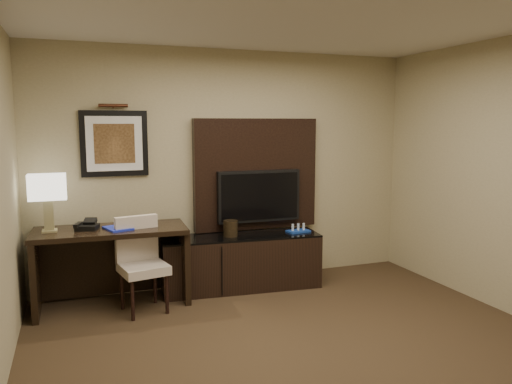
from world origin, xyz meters
name	(u,v)px	position (x,y,z in m)	size (l,w,h in m)	color
floor	(332,378)	(0.00, 0.00, -0.01)	(4.50, 5.00, 0.01)	#342517
wall_back	(230,168)	(0.00, 2.50, 1.35)	(4.50, 0.01, 2.70)	tan
desk	(112,267)	(-1.40, 2.10, 0.40)	(1.51, 0.65, 0.81)	black
credenza	(241,262)	(0.01, 2.15, 0.31)	(1.78, 0.49, 0.61)	black
tv_wall_panel	(256,174)	(0.30, 2.44, 1.27)	(1.50, 0.12, 1.30)	black
tv	(259,196)	(0.30, 2.34, 1.02)	(1.00, 0.08, 0.60)	black
artwork	(114,144)	(-1.30, 2.48, 1.65)	(0.70, 0.04, 0.70)	black
picture_light	(113,106)	(-1.30, 2.44, 2.05)	(0.04, 0.04, 0.30)	#422315
desk_chair	(143,268)	(-1.12, 1.81, 0.45)	(0.43, 0.50, 0.90)	beige
table_lamp	(48,204)	(-1.97, 2.14, 1.09)	(0.34, 0.20, 0.56)	#938A5B
desk_phone	(87,225)	(-1.62, 2.12, 0.86)	(0.20, 0.18, 0.10)	black
blue_folder	(118,228)	(-1.33, 2.04, 0.82)	(0.22, 0.30, 0.02)	#1C2BB7
book	(118,217)	(-1.32, 2.05, 0.93)	(0.18, 0.02, 0.24)	tan
ice_bucket	(230,228)	(-0.11, 2.15, 0.70)	(0.16, 0.16, 0.18)	black
minibar_tray	(298,228)	(0.69, 2.09, 0.66)	(0.26, 0.15, 0.09)	#183E9E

